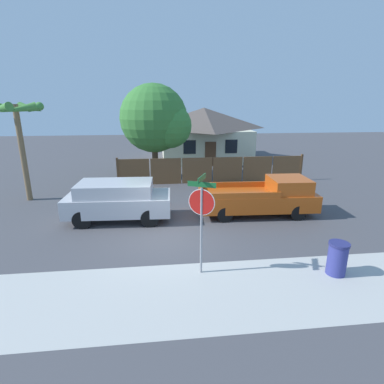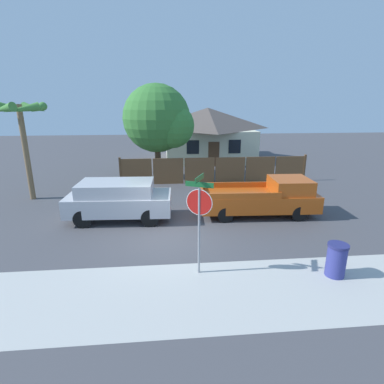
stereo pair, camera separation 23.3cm
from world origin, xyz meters
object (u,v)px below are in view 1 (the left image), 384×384
Objects in this scene: orange_pickup at (262,197)px; house at (204,133)px; oak_tree at (157,120)px; red_suv at (118,199)px; trash_bin at (337,258)px; stop_sign at (202,209)px; palm_tree at (17,117)px.

house is at bearing 94.45° from orange_pickup.
oak_tree is at bearing -119.53° from house.
red_suv is at bearing -177.53° from orange_pickup.
oak_tree is (-4.23, -7.47, 1.54)m from house.
trash_bin is (7.05, -5.23, -0.43)m from red_suv.
oak_tree reaches higher than stop_sign.
house is 1.62× the size of palm_tree.
house reaches higher than red_suv.
oak_tree is 2.05× the size of stop_sign.
trash_bin is at bearing -35.54° from palm_tree.
orange_pickup is at bearing -16.64° from palm_tree.
trash_bin is (0.53, -5.22, -0.31)m from orange_pickup.
red_suv is 0.86× the size of orange_pickup.
palm_tree is 12.64m from orange_pickup.
red_suv is at bearing 143.44° from trash_bin.
stop_sign reaches higher than orange_pickup.
house is 1.31× the size of oak_tree.
oak_tree is 14.15m from trash_bin.
palm_tree is (-6.92, -4.00, 0.40)m from oak_tree.
palm_tree reaches higher than red_suv.
trash_bin is at bearing -81.60° from orange_pickup.
palm_tree reaches higher than trash_bin.
stop_sign is (8.12, -8.15, -2.27)m from palm_tree.
palm_tree is 4.90× the size of trash_bin.
red_suv is at bearing -111.99° from house.
palm_tree is at bearing 159.52° from stop_sign.
oak_tree is 1.37× the size of red_suv.
oak_tree is at bearing 79.02° from red_suv.
oak_tree reaches higher than palm_tree.
red_suv is at bearing 147.25° from stop_sign.
oak_tree is 12.36m from stop_sign.
orange_pickup is 1.75× the size of stop_sign.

